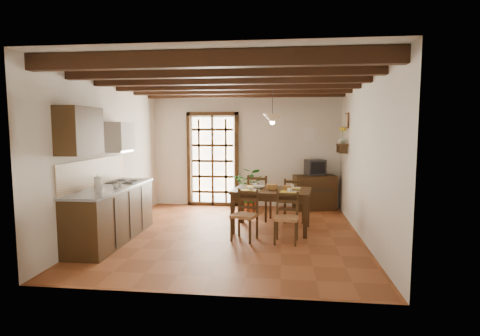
# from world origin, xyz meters

# --- Properties ---
(ground_plane) EXTENTS (5.00, 5.00, 0.00)m
(ground_plane) POSITION_xyz_m (0.00, 0.00, 0.00)
(ground_plane) COLOR brown
(room_shell) EXTENTS (4.52, 5.02, 2.81)m
(room_shell) POSITION_xyz_m (0.00, 0.00, 1.82)
(room_shell) COLOR silver
(room_shell) RESTS_ON ground_plane
(ceiling_beams) EXTENTS (4.50, 4.34, 0.20)m
(ceiling_beams) POSITION_xyz_m (0.00, 0.00, 2.69)
(ceiling_beams) COLOR black
(ceiling_beams) RESTS_ON room_shell
(french_door) EXTENTS (1.26, 0.11, 2.32)m
(french_door) POSITION_xyz_m (-0.80, 2.45, 1.18)
(french_door) COLOR white
(french_door) RESTS_ON ground_plane
(kitchen_counter) EXTENTS (0.64, 2.25, 1.38)m
(kitchen_counter) POSITION_xyz_m (-1.96, -0.60, 0.47)
(kitchen_counter) COLOR #342110
(kitchen_counter) RESTS_ON ground_plane
(upper_cabinet) EXTENTS (0.35, 0.80, 0.70)m
(upper_cabinet) POSITION_xyz_m (-2.08, -1.30, 1.85)
(upper_cabinet) COLOR #342110
(upper_cabinet) RESTS_ON room_shell
(range_hood) EXTENTS (0.38, 0.60, 0.54)m
(range_hood) POSITION_xyz_m (-2.05, -0.05, 1.73)
(range_hood) COLOR white
(range_hood) RESTS_ON room_shell
(counter_items) EXTENTS (0.50, 1.43, 0.25)m
(counter_items) POSITION_xyz_m (-1.95, -0.51, 0.96)
(counter_items) COLOR black
(counter_items) RESTS_ON kitchen_counter
(dining_table) EXTENTS (1.51, 1.06, 0.77)m
(dining_table) POSITION_xyz_m (0.69, 0.34, 0.67)
(dining_table) COLOR #352111
(dining_table) RESTS_ON ground_plane
(chair_near_left) EXTENTS (0.49, 0.47, 0.85)m
(chair_near_left) POSITION_xyz_m (0.26, -0.33, 0.27)
(chair_near_left) COLOR #9D6A42
(chair_near_left) RESTS_ON ground_plane
(chair_near_right) EXTENTS (0.43, 0.41, 0.84)m
(chair_near_right) POSITION_xyz_m (0.96, -0.41, 0.26)
(chair_near_right) COLOR #9D6A42
(chair_near_right) RESTS_ON ground_plane
(chair_far_left) EXTENTS (0.52, 0.51, 0.95)m
(chair_far_left) POSITION_xyz_m (0.42, 1.10, 0.30)
(chair_far_left) COLOR #9D6A42
(chair_far_left) RESTS_ON ground_plane
(chair_far_right) EXTENTS (0.44, 0.42, 0.90)m
(chair_far_right) POSITION_xyz_m (1.13, 1.02, 0.28)
(chair_far_right) COLOR #9D6A42
(chair_far_right) RESTS_ON ground_plane
(table_setting) EXTENTS (1.03, 0.69, 0.10)m
(table_setting) POSITION_xyz_m (0.69, 0.34, 0.81)
(table_setting) COLOR yellow
(table_setting) RESTS_ON dining_table
(table_bowl) EXTENTS (0.28, 0.28, 0.05)m
(table_bowl) POSITION_xyz_m (0.45, 0.42, 0.79)
(table_bowl) COLOR white
(table_bowl) RESTS_ON dining_table
(sideboard) EXTENTS (1.02, 0.62, 0.81)m
(sideboard) POSITION_xyz_m (1.64, 2.23, 0.40)
(sideboard) COLOR #342110
(sideboard) RESTS_ON ground_plane
(crt_tv) EXTENTS (0.50, 0.48, 0.35)m
(crt_tv) POSITION_xyz_m (1.64, 2.22, 1.00)
(crt_tv) COLOR black
(crt_tv) RESTS_ON sideboard
(fuse_box) EXTENTS (0.25, 0.03, 0.32)m
(fuse_box) POSITION_xyz_m (1.50, 2.48, 1.75)
(fuse_box) COLOR white
(fuse_box) RESTS_ON room_shell
(plant_pot) EXTENTS (0.38, 0.38, 0.23)m
(plant_pot) POSITION_xyz_m (0.15, 2.03, 0.11)
(plant_pot) COLOR #943615
(plant_pot) RESTS_ON ground_plane
(potted_plant) EXTENTS (2.23, 2.03, 2.12)m
(potted_plant) POSITION_xyz_m (0.15, 2.03, 0.57)
(potted_plant) COLOR #144C19
(potted_plant) RESTS_ON ground_plane
(wall_shelf) EXTENTS (0.20, 0.42, 0.20)m
(wall_shelf) POSITION_xyz_m (2.14, 1.60, 1.51)
(wall_shelf) COLOR #342110
(wall_shelf) RESTS_ON room_shell
(shelf_vase) EXTENTS (0.15, 0.15, 0.15)m
(shelf_vase) POSITION_xyz_m (2.14, 1.60, 1.65)
(shelf_vase) COLOR #B2BFB2
(shelf_vase) RESTS_ON wall_shelf
(shelf_flowers) EXTENTS (0.14, 0.14, 0.36)m
(shelf_flowers) POSITION_xyz_m (2.14, 1.60, 1.86)
(shelf_flowers) COLOR yellow
(shelf_flowers) RESTS_ON shelf_vase
(framed_picture) EXTENTS (0.03, 0.32, 0.32)m
(framed_picture) POSITION_xyz_m (2.22, 1.60, 2.05)
(framed_picture) COLOR brown
(framed_picture) RESTS_ON room_shell
(pendant_lamp) EXTENTS (0.36, 0.36, 0.84)m
(pendant_lamp) POSITION_xyz_m (0.69, 0.44, 2.08)
(pendant_lamp) COLOR black
(pendant_lamp) RESTS_ON room_shell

